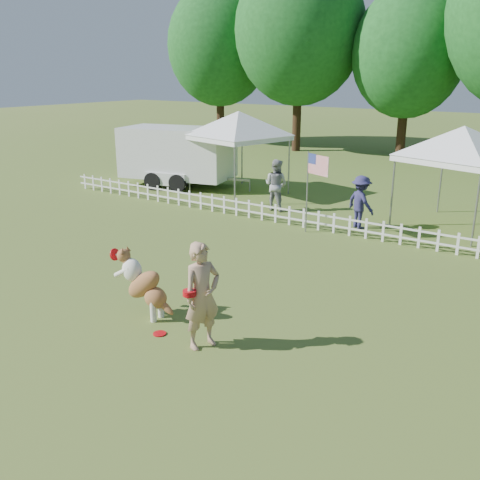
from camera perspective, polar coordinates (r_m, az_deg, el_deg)
The scene contains 14 objects.
ground at distance 10.64m, azimuth -7.70°, elevation -8.04°, with size 120.00×120.00×0.00m, color #43641F.
picket_fence at distance 16.06m, azimuth 9.17°, elevation 1.92°, with size 22.00×0.08×0.60m, color silver, non-canonical shape.
handler at distance 9.11m, azimuth -4.05°, elevation -5.94°, with size 0.69×0.45×1.89m, color tan.
dog at distance 10.45m, azimuth -10.13°, elevation -4.72°, with size 1.27×0.42×1.32m, color brown, non-canonical shape.
frisbee_on_turf at distance 9.97m, azimuth -8.57°, elevation -9.85°, with size 0.24×0.24×0.02m, color red.
canopy_tent_left at distance 20.79m, azimuth -0.14°, elevation 9.18°, with size 2.98×2.98×3.08m, color white, non-canonical shape.
canopy_tent_right at distance 17.31m, azimuth 22.26°, elevation 6.04°, with size 2.90×2.90×3.00m, color white, non-canonical shape.
cargo_trailer at distance 22.40m, azimuth -6.67°, elevation 8.85°, with size 5.56×2.45×2.45m, color white, non-canonical shape.
flag_pole at distance 15.72m, azimuth 7.17°, elevation 5.05°, with size 0.92×0.10×2.40m, color gray, non-canonical shape.
spectator_a at distance 18.31m, azimuth 3.86°, elevation 5.88°, with size 0.85×0.66×1.75m, color gray.
spectator_b at distance 16.53m, azimuth 12.76°, elevation 3.96°, with size 1.04×0.60×1.61m, color navy.
tree_far_left at distance 36.17m, azimuth -2.17°, elevation 19.02°, with size 6.60×6.60×11.00m, color #154B19, non-canonical shape.
tree_left at distance 32.52m, azimuth 6.32°, elevation 19.98°, with size 7.40×7.40×12.00m, color #154B19, non-canonical shape.
tree_center_left at distance 31.04m, azimuth 17.44°, elevation 17.41°, with size 6.00×6.00×9.80m, color #154B19, non-canonical shape.
Camera 1 is at (6.55, -7.03, 4.57)m, focal length 40.00 mm.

